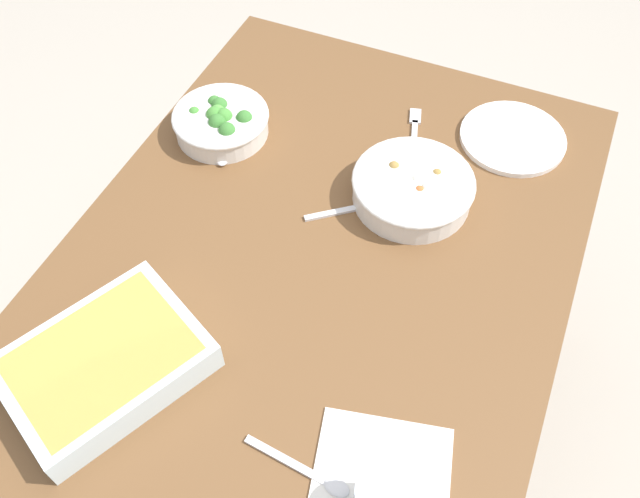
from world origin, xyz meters
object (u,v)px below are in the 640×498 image
at_px(spoon_by_stew, 363,207).
at_px(fork_on_table, 414,133).
at_px(broccoli_bowl, 221,121).
at_px(spoon_by_broccoli, 222,145).
at_px(side_plate, 513,138).
at_px(stew_bowl, 413,188).
at_px(baking_dish, 105,363).
at_px(spoon_spare, 311,474).

bearing_deg(spoon_by_stew, fork_on_table, 173.95).
height_order(broccoli_bowl, spoon_by_broccoli, broccoli_bowl).
bearing_deg(spoon_by_broccoli, spoon_by_stew, 82.63).
xyz_separation_m(spoon_by_stew, spoon_by_broccoli, (-0.04, -0.33, 0.00)).
relative_size(side_plate, spoon_by_stew, 1.48).
relative_size(stew_bowl, side_plate, 1.07).
bearing_deg(broccoli_bowl, spoon_by_stew, 77.02).
relative_size(broccoli_bowl, spoon_by_stew, 1.35).
bearing_deg(spoon_by_stew, broccoli_bowl, -102.98).
bearing_deg(fork_on_table, stew_bowl, 16.40).
xyz_separation_m(baking_dish, fork_on_table, (-0.72, 0.28, -0.03)).
relative_size(baking_dish, spoon_spare, 2.08).
height_order(spoon_spare, fork_on_table, spoon_spare).
bearing_deg(spoon_by_stew, spoon_spare, 12.74).
distance_m(stew_bowl, fork_on_table, 0.18).
bearing_deg(side_plate, spoon_by_stew, -36.13).
height_order(stew_bowl, fork_on_table, stew_bowl).
xyz_separation_m(side_plate, spoon_by_stew, (0.30, -0.22, -0.00)).
distance_m(baking_dish, spoon_spare, 0.37).
height_order(baking_dish, spoon_spare, baking_dish).
relative_size(broccoli_bowl, side_plate, 0.92).
height_order(broccoli_bowl, spoon_spare, broccoli_bowl).
bearing_deg(stew_bowl, side_plate, 149.24).
height_order(broccoli_bowl, baking_dish, broccoli_bowl).
xyz_separation_m(broccoli_bowl, baking_dish, (0.57, 0.10, 0.00)).
distance_m(broccoli_bowl, spoon_spare, 0.75).
bearing_deg(stew_bowl, spoon_by_stew, -51.63).
distance_m(broccoli_bowl, fork_on_table, 0.41).
bearing_deg(broccoli_bowl, stew_bowl, 87.31).
xyz_separation_m(broccoli_bowl, spoon_spare, (0.59, 0.47, -0.03)).
distance_m(baking_dish, side_plate, 0.92).
height_order(spoon_by_broccoli, spoon_spare, same).
bearing_deg(stew_bowl, fork_on_table, -163.60).
relative_size(spoon_spare, fork_on_table, 1.01).
bearing_deg(spoon_by_broccoli, stew_bowl, 92.53).
relative_size(side_plate, fork_on_table, 1.26).
bearing_deg(stew_bowl, spoon_by_broccoli, -87.47).
relative_size(stew_bowl, broccoli_bowl, 1.17).
distance_m(broccoli_bowl, spoon_by_broccoli, 0.05).
relative_size(spoon_by_broccoli, spoon_spare, 0.93).
xyz_separation_m(broccoli_bowl, spoon_by_stew, (0.08, 0.35, -0.03)).
bearing_deg(spoon_by_stew, side_plate, 143.87).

